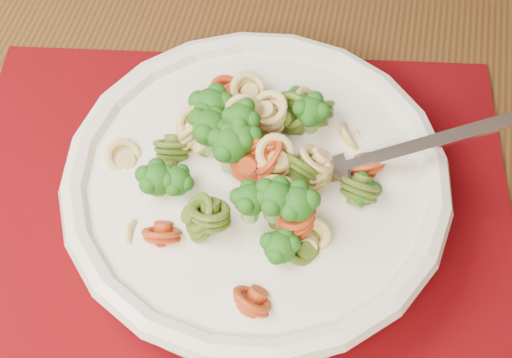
# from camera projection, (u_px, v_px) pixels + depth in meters

# --- Properties ---
(dining_table) EXTENTS (1.30, 0.85, 0.77)m
(dining_table) POSITION_uv_depth(u_px,v_px,m) (237.00, 162.00, 0.72)
(dining_table) COLOR #4E3215
(dining_table) RESTS_ON ground
(placemat) EXTENTS (0.48, 0.40, 0.00)m
(placemat) POSITION_uv_depth(u_px,v_px,m) (233.00, 217.00, 0.55)
(placemat) COLOR #5D0404
(placemat) RESTS_ON dining_table
(pasta_bowl) EXTENTS (0.28, 0.28, 0.05)m
(pasta_bowl) POSITION_uv_depth(u_px,v_px,m) (256.00, 185.00, 0.53)
(pasta_bowl) COLOR white
(pasta_bowl) RESTS_ON placemat
(pasta_broccoli_heap) EXTENTS (0.24, 0.24, 0.06)m
(pasta_broccoli_heap) POSITION_uv_depth(u_px,v_px,m) (256.00, 174.00, 0.51)
(pasta_broccoli_heap) COLOR #D8C16A
(pasta_broccoli_heap) RESTS_ON pasta_bowl
(fork) EXTENTS (0.18, 0.08, 0.08)m
(fork) POSITION_uv_depth(u_px,v_px,m) (330.00, 171.00, 0.52)
(fork) COLOR silver
(fork) RESTS_ON pasta_bowl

